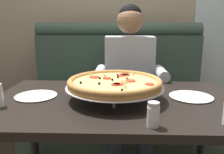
{
  "coord_description": "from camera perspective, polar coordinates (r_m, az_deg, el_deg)",
  "views": [
    {
      "loc": [
        0.02,
        -1.21,
        1.13
      ],
      "look_at": [
        -0.02,
        0.06,
        0.83
      ],
      "focal_mm": 37.25,
      "sensor_mm": 36.0,
      "label": 1
    }
  ],
  "objects": [
    {
      "name": "dining_table",
      "position": [
        1.3,
        0.93,
        -9.02
      ],
      "size": [
        1.36,
        0.82,
        0.72
      ],
      "color": "black",
      "rests_on": "ground_plane"
    },
    {
      "name": "plate_near_right",
      "position": [
        1.39,
        -18.15,
        -4.14
      ],
      "size": [
        0.23,
        0.23,
        0.02
      ],
      "color": "white",
      "rests_on": "dining_table"
    },
    {
      "name": "diner_main",
      "position": [
        1.87,
        4.38,
        0.17
      ],
      "size": [
        0.54,
        0.64,
        1.27
      ],
      "color": "#2D3342",
      "rests_on": "ground_plane"
    },
    {
      "name": "patio_chair",
      "position": [
        3.69,
        22.54,
        2.71
      ],
      "size": [
        0.43,
        0.43,
        0.86
      ],
      "color": "black",
      "rests_on": "ground_plane"
    },
    {
      "name": "booth_bench",
      "position": [
        2.21,
        1.34,
        -6.14
      ],
      "size": [
        1.63,
        0.78,
        1.13
      ],
      "color": "#384C42",
      "rests_on": "ground_plane"
    },
    {
      "name": "pizza",
      "position": [
        1.25,
        0.68,
        -1.48
      ],
      "size": [
        0.53,
        0.53,
        0.12
      ],
      "color": "silver",
      "rests_on": "dining_table"
    },
    {
      "name": "plate_near_left",
      "position": [
        1.38,
        18.82,
        -4.3
      ],
      "size": [
        0.24,
        0.24,
        0.02
      ],
      "color": "white",
      "rests_on": "dining_table"
    },
    {
      "name": "shaker_oregano",
      "position": [
        0.95,
        10.08,
        -9.46
      ],
      "size": [
        0.05,
        0.05,
        0.1
      ],
      "color": "white",
      "rests_on": "dining_table"
    }
  ]
}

